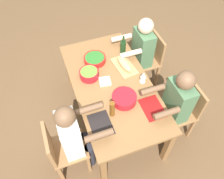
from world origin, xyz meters
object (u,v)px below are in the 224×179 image
object	(u,v)px
cutting_board	(124,66)
wine_glass	(143,75)
serving_bowl_pasta	(124,98)
wine_bottle	(123,47)
chair_far_left	(61,149)
chair_near_left	(184,108)
napkin_stack	(105,81)
serving_bowl_greens	(95,59)
bread_loaf	(124,63)
diner_near_left	(174,103)
chair_near_right	(150,57)
diner_near_right	(140,50)
beer_bottle	(112,109)
dining_table	(112,88)
diner_far_left	(75,135)
serving_bowl_salad	(89,74)

from	to	relation	value
cutting_board	wine_glass	size ratio (longest dim) A/B	2.41
serving_bowl_pasta	wine_bottle	distance (m)	0.82
chair_far_left	wine_glass	size ratio (longest dim) A/B	5.12
chair_near_left	napkin_stack	size ratio (longest dim) A/B	6.07
wine_glass	napkin_stack	distance (m)	0.48
cutting_board	wine_glass	bearing A→B (deg)	-158.92
serving_bowl_greens	bread_loaf	bearing A→B (deg)	-125.54
cutting_board	wine_bottle	bearing A→B (deg)	-17.82
diner_near_left	chair_near_right	xyz separation A→B (m)	(0.99, -0.18, -0.21)
cutting_board	wine_glass	world-z (taller)	wine_glass
cutting_board	napkin_stack	distance (m)	0.36
diner_near_right	serving_bowl_pasta	distance (m)	0.97
diner_near_left	beer_bottle	world-z (taller)	diner_near_left
chair_near_left	cutting_board	xyz separation A→B (m)	(0.71, 0.54, 0.27)
napkin_stack	bread_loaf	bearing A→B (deg)	-63.84
dining_table	napkin_stack	xyz separation A→B (m)	(0.06, 0.07, 0.09)
diner_far_left	bread_loaf	xyz separation A→B (m)	(0.71, -0.86, 0.11)
dining_table	diner_far_left	size ratio (longest dim) A/B	1.50
wine_bottle	napkin_stack	world-z (taller)	wine_bottle
diner_near_left	diner_far_left	distance (m)	1.22
cutting_board	beer_bottle	xyz separation A→B (m)	(-0.64, 0.40, 0.10)
chair_far_left	beer_bottle	xyz separation A→B (m)	(0.08, -0.64, 0.37)
bread_loaf	serving_bowl_greens	bearing A→B (deg)	54.46
diner_far_left	diner_near_right	size ratio (longest dim) A/B	1.00
serving_bowl_pasta	beer_bottle	distance (m)	0.24
chair_near_left	beer_bottle	world-z (taller)	beer_bottle
chair_near_left	cutting_board	size ratio (longest dim) A/B	2.12
chair_far_left	beer_bottle	size ratio (longest dim) A/B	3.86
chair_near_left	diner_near_left	xyz separation A→B (m)	(-0.00, 0.18, 0.21)
chair_near_left	diner_far_left	xyz separation A→B (m)	(-0.00, 1.40, 0.21)
napkin_stack	diner_far_left	bearing A→B (deg)	135.92
dining_table	chair_near_right	size ratio (longest dim) A/B	2.12
chair_near_left	wine_glass	bearing A→B (deg)	46.54
chair_near_right	beer_bottle	size ratio (longest dim) A/B	3.86
serving_bowl_pasta	cutting_board	size ratio (longest dim) A/B	0.72
dining_table	beer_bottle	world-z (taller)	beer_bottle
chair_near_right	wine_glass	size ratio (longest dim) A/B	5.12
napkin_stack	diner_near_right	bearing A→B (deg)	-57.53
dining_table	chair_far_left	xyz separation A→B (m)	(-0.49, 0.79, -0.18)
chair_near_left	serving_bowl_greens	size ratio (longest dim) A/B	2.92
chair_near_left	diner_far_left	size ratio (longest dim) A/B	0.71
chair_near_right	bread_loaf	bearing A→B (deg)	116.90
bread_loaf	serving_bowl_salad	bearing A→B (deg)	91.13
chair_near_right	serving_bowl_salad	bearing A→B (deg)	105.57
serving_bowl_pasta	serving_bowl_greens	bearing A→B (deg)	9.42
dining_table	chair_near_left	distance (m)	0.95
serving_bowl_pasta	napkin_stack	distance (m)	0.37
dining_table	chair_near_left	size ratio (longest dim) A/B	2.12
chair_near_left	diner_near_right	world-z (taller)	diner_near_right
chair_near_left	beer_bottle	bearing A→B (deg)	85.25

